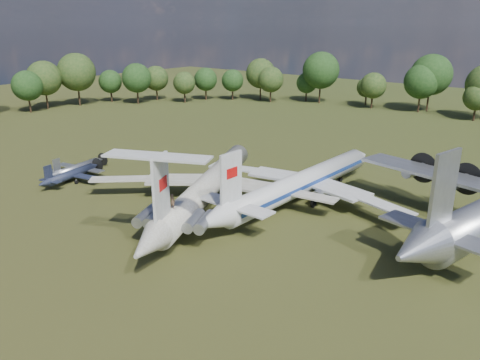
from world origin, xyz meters
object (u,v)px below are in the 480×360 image
Objects in this scene: il62_airliner at (208,190)px; small_prop_northwest at (78,169)px; tu104_jet at (302,187)px; small_prop_west at (71,176)px; person_on_il62 at (172,201)px.

small_prop_northwest is (-25.94, -3.65, -1.28)m from il62_airliner.
small_prop_west is (-32.59, -15.91, -1.19)m from tu104_jet.
tu104_jet is 21.42m from person_on_il62.
person_on_il62 reaches higher than tu104_jet.
small_prop_west is 3.76m from small_prop_northwest.
tu104_jet is at bearing -115.27° from person_on_il62.
person_on_il62 is at bearing -90.00° from il62_airliner.
il62_airliner is 24.35m from small_prop_west.
person_on_il62 reaches higher than small_prop_west.
person_on_il62 is (31.19, -7.73, 4.36)m from small_prop_northwest.
tu104_jet is (9.15, 9.44, -0.07)m from il62_airliner.
small_prop_northwest is at bearing 118.97° from small_prop_west.
il62_airliner is at bearing -132.82° from tu104_jet.
tu104_jet is 3.24× the size of small_prop_west.
il62_airliner is at bearing -3.17° from small_prop_northwest.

